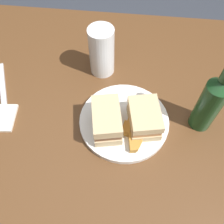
{
  "coord_description": "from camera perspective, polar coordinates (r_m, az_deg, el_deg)",
  "views": [
    {
      "loc": [
        -0.08,
        0.37,
        1.36
      ],
      "look_at": [
        -0.04,
        0.01,
        0.8
      ],
      "focal_mm": 38.66,
      "sensor_mm": 36.0,
      "label": 1
    }
  ],
  "objects": [
    {
      "name": "sandwich_half_left",
      "position": [
        0.63,
        -1.27,
        -1.99
      ],
      "size": [
        0.09,
        0.13,
        0.07
      ],
      "color": "#CCB284",
      "rests_on": "plate"
    },
    {
      "name": "potato_wedge_back",
      "position": [
        0.65,
        3.89,
        -3.64
      ],
      "size": [
        0.03,
        0.05,
        0.02
      ],
      "primitive_type": "cube",
      "rotation": [
        0.0,
        0.0,
        1.23
      ],
      "color": "#B77F33",
      "rests_on": "plate"
    },
    {
      "name": "plate",
      "position": [
        0.68,
        2.86,
        -2.11
      ],
      "size": [
        0.25,
        0.25,
        0.02
      ],
      "primitive_type": "cylinder",
      "color": "white",
      "rests_on": "dining_table"
    },
    {
      "name": "potato_wedge_right_edge",
      "position": [
        0.64,
        4.83,
        -7.08
      ],
      "size": [
        0.03,
        0.06,
        0.02
      ],
      "primitive_type": "cube",
      "rotation": [
        0.0,
        0.0,
        4.87
      ],
      "color": "#B77F33",
      "rests_on": "plate"
    },
    {
      "name": "cider_bottle",
      "position": [
        0.66,
        22.3,
        2.36
      ],
      "size": [
        0.06,
        0.06,
        0.25
      ],
      "color": "#19421E",
      "rests_on": "dining_table"
    },
    {
      "name": "fork",
      "position": [
        0.84,
        -24.46,
        6.01
      ],
      "size": [
        0.09,
        0.17,
        0.01
      ],
      "primitive_type": "cube",
      "rotation": [
        0.0,
        0.0,
        1.99
      ],
      "color": "silver",
      "rests_on": "dining_table"
    },
    {
      "name": "ground_plane",
      "position": [
        1.41,
        -1.45,
        -17.16
      ],
      "size": [
        6.0,
        6.0,
        0.0
      ],
      "primitive_type": "plane",
      "color": "#333842"
    },
    {
      "name": "potato_wedge_left_edge",
      "position": [
        0.65,
        0.16,
        -4.22
      ],
      "size": [
        0.05,
        0.06,
        0.02
      ],
      "primitive_type": "cube",
      "rotation": [
        0.0,
        0.0,
        2.18
      ],
      "color": "#B77F33",
      "rests_on": "plate"
    },
    {
      "name": "sandwich_half_right",
      "position": [
        0.65,
        7.66,
        -1.44
      ],
      "size": [
        0.1,
        0.12,
        0.06
      ],
      "color": "#CCB284",
      "rests_on": "plate"
    },
    {
      "name": "dining_table",
      "position": [
        1.05,
        -1.9,
        -11.54
      ],
      "size": [
        1.08,
        0.96,
        0.77
      ],
      "primitive_type": "cube",
      "color": "brown",
      "rests_on": "ground"
    },
    {
      "name": "potato_wedge_middle",
      "position": [
        0.64,
        5.87,
        -7.28
      ],
      "size": [
        0.03,
        0.04,
        0.02
      ],
      "primitive_type": "cube",
      "rotation": [
        0.0,
        0.0,
        4.33
      ],
      "color": "#B77F33",
      "rests_on": "plate"
    },
    {
      "name": "potato_wedge_front",
      "position": [
        0.65,
        3.39,
        -3.9
      ],
      "size": [
        0.03,
        0.04,
        0.02
      ],
      "primitive_type": "cube",
      "rotation": [
        0.0,
        0.0,
        4.49
      ],
      "color": "#B77F33",
      "rests_on": "plate"
    },
    {
      "name": "pint_glass",
      "position": [
        0.76,
        -2.43,
        13.65
      ],
      "size": [
        0.08,
        0.08,
        0.16
      ],
      "color": "white",
      "rests_on": "dining_table"
    }
  ]
}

